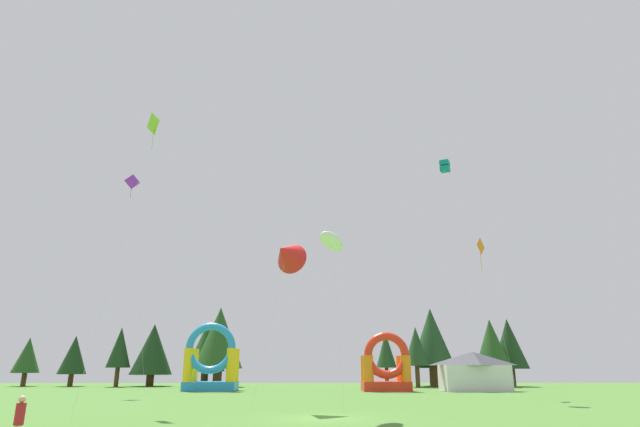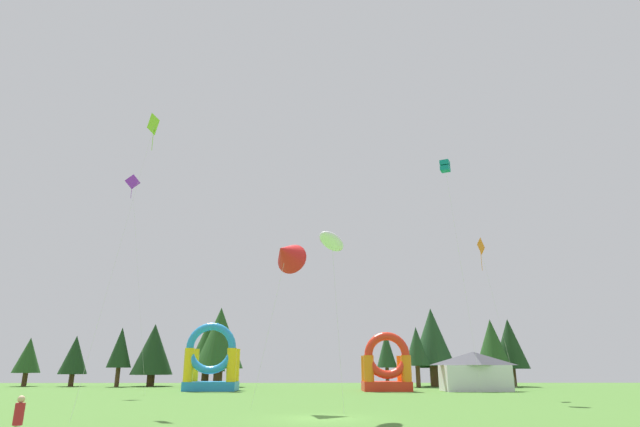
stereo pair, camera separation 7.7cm
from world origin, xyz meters
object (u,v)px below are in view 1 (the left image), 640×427
(kite_purple_diamond, at_px, (132,184))
(inflatable_orange_dome, at_px, (211,365))
(inflatable_blue_arch, at_px, (386,370))
(festival_tent, at_px, (474,371))
(person_near_camera, at_px, (19,419))
(kite_teal_box, at_px, (445,167))
(kite_orange_diamond, at_px, (479,248))
(kite_lime_diamond, at_px, (155,126))
(kite_red_delta, at_px, (286,254))
(kite_white_parafoil, at_px, (332,242))

(kite_purple_diamond, distance_m, inflatable_orange_dome, 21.81)
(inflatable_blue_arch, xyz_separation_m, festival_tent, (9.71, 0.16, -0.14))
(person_near_camera, xyz_separation_m, festival_tent, (26.96, 41.23, 1.07))
(kite_teal_box, height_order, inflatable_orange_dome, kite_teal_box)
(kite_orange_diamond, height_order, festival_tent, kite_orange_diamond)
(festival_tent, bearing_deg, kite_lime_diamond, -142.34)
(kite_red_delta, bearing_deg, kite_teal_box, 39.21)
(person_near_camera, xyz_separation_m, inflatable_orange_dome, (-2.04, 41.86, 1.71))
(kite_white_parafoil, distance_m, festival_tent, 34.86)
(kite_orange_diamond, bearing_deg, kite_teal_box, -149.56)
(inflatable_blue_arch, bearing_deg, person_near_camera, -112.78)
(kite_white_parafoil, distance_m, kite_red_delta, 5.05)
(kite_teal_box, bearing_deg, inflatable_orange_dome, 148.30)
(kite_orange_diamond, xyz_separation_m, person_near_camera, (-24.71, -29.15, -12.18))
(person_near_camera, bearing_deg, kite_teal_box, 85.25)
(kite_orange_diamond, xyz_separation_m, festival_tent, (2.25, 12.08, -11.11))
(kite_white_parafoil, relative_size, inflatable_orange_dome, 1.39)
(kite_lime_diamond, distance_m, festival_tent, 41.78)
(kite_purple_diamond, bearing_deg, kite_lime_diamond, -66.03)
(kite_orange_diamond, relative_size, inflatable_orange_dome, 1.91)
(kite_purple_diamond, height_order, kite_red_delta, kite_purple_diamond)
(kite_lime_diamond, relative_size, kite_teal_box, 0.98)
(inflatable_orange_dome, bearing_deg, kite_teal_box, -31.70)
(kite_purple_diamond, height_order, kite_lime_diamond, kite_purple_diamond)
(kite_lime_diamond, distance_m, kite_red_delta, 14.79)
(kite_orange_diamond, height_order, kite_teal_box, kite_teal_box)
(kite_teal_box, bearing_deg, kite_orange_diamond, 30.44)
(kite_lime_diamond, bearing_deg, kite_purple_diamond, 113.97)
(kite_teal_box, xyz_separation_m, inflatable_orange_dome, (-23.59, 14.57, -17.86))
(kite_red_delta, height_order, festival_tent, kite_red_delta)
(kite_purple_diamond, relative_size, kite_red_delta, 2.07)
(person_near_camera, height_order, festival_tent, festival_tent)
(kite_lime_diamond, relative_size, person_near_camera, 12.29)
(kite_purple_diamond, xyz_separation_m, person_near_camera, (10.73, -35.80, -20.77))
(kite_white_parafoil, bearing_deg, kite_lime_diamond, 153.23)
(person_near_camera, bearing_deg, kite_red_delta, 98.41)
(kite_lime_diamond, bearing_deg, inflatable_orange_dome, 87.93)
(kite_purple_diamond, height_order, inflatable_orange_dome, kite_purple_diamond)
(kite_orange_diamond, bearing_deg, inflatable_blue_arch, 122.04)
(kite_teal_box, xyz_separation_m, person_near_camera, (-21.55, -27.30, -19.57))
(kite_lime_diamond, relative_size, festival_tent, 2.95)
(inflatable_orange_dome, bearing_deg, kite_red_delta, -70.17)
(festival_tent, bearing_deg, inflatable_orange_dome, 178.75)
(person_near_camera, height_order, inflatable_blue_arch, inflatable_blue_arch)
(festival_tent, bearing_deg, kite_red_delta, -127.53)
(kite_teal_box, bearing_deg, festival_tent, 68.76)
(inflatable_blue_arch, relative_size, festival_tent, 0.88)
(person_near_camera, distance_m, inflatable_orange_dome, 41.95)
(kite_orange_diamond, distance_m, inflatable_orange_dome, 31.42)
(kite_orange_diamond, xyz_separation_m, kite_white_parafoil, (-14.48, -17.59, -3.70))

